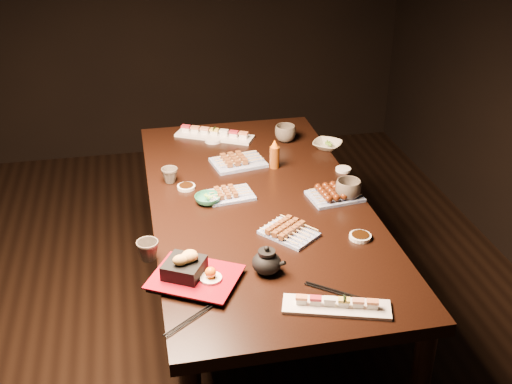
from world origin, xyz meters
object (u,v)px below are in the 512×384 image
(yakitori_plate_left, at_px, (238,158))
(teacup_far_right, at_px, (285,133))
(teacup_near_left, at_px, (148,251))
(teacup_mid_right, at_px, (348,190))
(yakitori_plate_center, at_px, (230,191))
(condiment_bottle, at_px, (275,154))
(sushi_platter_far, at_px, (214,133))
(teacup_far_left, at_px, (170,175))
(dining_table, at_px, (258,274))
(tempura_tray, at_px, (195,269))
(edamame_bowl_green, at_px, (208,199))
(edamame_bowl_cream, at_px, (327,145))
(sushi_platter_near, at_px, (337,303))
(teapot, at_px, (267,260))
(yakitori_plate_right, at_px, (289,229))

(yakitori_plate_left, height_order, teacup_far_right, teacup_far_right)
(teacup_near_left, height_order, teacup_mid_right, teacup_mid_right)
(yakitori_plate_center, distance_m, condiment_bottle, 0.35)
(sushi_platter_far, distance_m, teacup_far_left, 0.53)
(yakitori_plate_center, height_order, teacup_far_left, teacup_far_left)
(sushi_platter_far, bearing_deg, dining_table, 124.69)
(dining_table, relative_size, condiment_bottle, 12.90)
(sushi_platter_far, relative_size, condiment_bottle, 2.89)
(yakitori_plate_left, xyz_separation_m, tempura_tray, (-0.31, -0.89, 0.02))
(sushi_platter_far, distance_m, condiment_bottle, 0.47)
(edamame_bowl_green, distance_m, edamame_bowl_cream, 0.79)
(yakitori_plate_center, bearing_deg, sushi_platter_near, -82.87)
(edamame_bowl_cream, height_order, teapot, teapot)
(edamame_bowl_cream, bearing_deg, teacup_far_left, -164.92)
(condiment_bottle, bearing_deg, teacup_far_left, -173.54)
(condiment_bottle, bearing_deg, teacup_mid_right, -56.59)
(teacup_near_left, relative_size, teacup_mid_right, 0.75)
(yakitori_plate_center, bearing_deg, teacup_mid_right, -21.15)
(teacup_near_left, distance_m, condiment_bottle, 0.90)
(yakitori_plate_right, bearing_deg, condiment_bottle, 133.95)
(sushi_platter_near, xyz_separation_m, yakitori_plate_right, (-0.04, 0.47, 0.00))
(yakitori_plate_left, bearing_deg, teapot, -103.92)
(teapot, bearing_deg, yakitori_plate_left, 117.12)
(tempura_tray, height_order, teacup_far_right, tempura_tray)
(yakitori_plate_right, bearing_deg, teacup_far_right, 128.64)
(edamame_bowl_cream, relative_size, teacup_mid_right, 1.27)
(yakitori_plate_right, bearing_deg, edamame_bowl_green, -177.56)
(sushi_platter_far, bearing_deg, condiment_bottle, 146.87)
(yakitori_plate_right, distance_m, edamame_bowl_green, 0.42)
(sushi_platter_near, bearing_deg, condiment_bottle, 105.30)
(edamame_bowl_cream, height_order, teacup_far_left, teacup_far_left)
(edamame_bowl_green, height_order, teacup_far_right, teacup_far_right)
(yakitori_plate_center, xyz_separation_m, edamame_bowl_cream, (0.56, 0.40, -0.01))
(teacup_near_left, height_order, teacup_far_right, teacup_far_right)
(edamame_bowl_green, distance_m, teapot, 0.56)
(condiment_bottle, bearing_deg, edamame_bowl_cream, 27.45)
(sushi_platter_near, xyz_separation_m, condiment_bottle, (0.04, 1.06, 0.05))
(yakitori_plate_center, distance_m, teapot, 0.58)
(teapot, bearing_deg, dining_table, 112.33)
(condiment_bottle, bearing_deg, tempura_tray, -119.70)
(teacup_mid_right, distance_m, teapot, 0.64)
(teacup_far_right, distance_m, condiment_bottle, 0.31)
(dining_table, xyz_separation_m, sushi_platter_near, (0.10, -0.75, 0.40))
(sushi_platter_far, xyz_separation_m, teacup_far_right, (0.35, -0.12, 0.02))
(sushi_platter_near, distance_m, teacup_mid_right, 0.75)
(yakitori_plate_left, xyz_separation_m, teacup_mid_right, (0.40, -0.43, 0.01))
(edamame_bowl_green, bearing_deg, sushi_platter_far, 79.41)
(edamame_bowl_cream, distance_m, teapot, 1.11)
(edamame_bowl_green, distance_m, tempura_tray, 0.56)
(tempura_tray, relative_size, teacup_far_right, 2.73)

